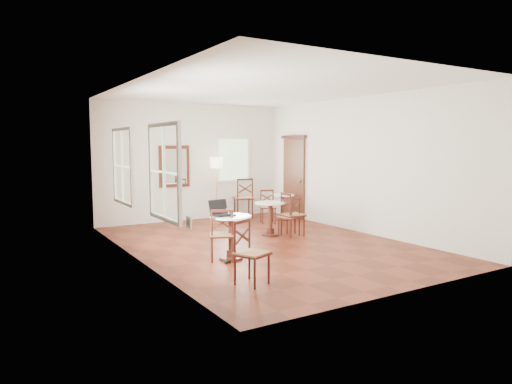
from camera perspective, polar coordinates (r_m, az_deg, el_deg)
ground at (r=9.12m, az=0.98°, el=-6.43°), size 7.00×7.00×0.00m
room_shell at (r=9.11m, az=-0.24°, el=5.54°), size 5.02×7.02×3.01m
cafe_table_near at (r=7.84m, az=-3.12°, el=-5.01°), size 0.71×0.71×0.75m
cafe_table_mid at (r=9.88m, az=1.79°, el=-2.85°), size 0.68×0.68×0.72m
cafe_table_back at (r=11.87m, az=3.24°, el=-1.54°), size 0.63×0.63×0.67m
chair_near_a at (r=7.76m, az=-4.27°, el=-5.28°), size 0.54×0.54×0.89m
chair_near_b at (r=6.45m, az=-0.69°, el=-7.53°), size 0.54×0.54×0.90m
chair_mid_a at (r=9.81m, az=4.24°, el=-3.09°), size 0.50×0.50×0.84m
chair_mid_b at (r=9.83m, az=4.44°, el=-2.80°), size 0.45×0.45×0.93m
chair_back_a at (r=12.37m, az=-1.55°, el=-0.70°), size 0.61×0.61×1.06m
chair_back_b at (r=11.46m, az=1.47°, el=-1.82°), size 0.50×0.50×0.82m
floor_lamp at (r=11.93m, az=-4.93°, el=3.14°), size 0.32×0.32×1.63m
laptop at (r=7.81m, az=-4.38°, el=-2.45°), size 0.41×0.36×0.26m
mouse at (r=7.76m, az=-3.41°, el=-2.86°), size 0.10×0.07×0.03m
navy_mug at (r=7.78m, az=-3.11°, el=-2.66°), size 0.10×0.07×0.08m
water_glass at (r=7.81m, az=-3.69°, el=-2.51°), size 0.07×0.07×0.11m
power_adapter at (r=7.66m, az=-3.56°, el=-8.67°), size 0.10×0.06×0.04m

